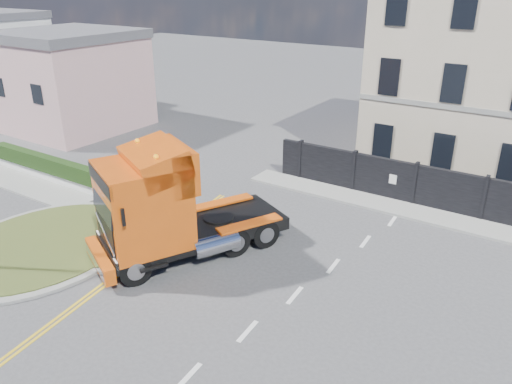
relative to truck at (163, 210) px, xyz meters
The scene contains 10 objects.
ground 3.21m from the truck, 20.51° to the left, with size 120.00×120.00×0.00m, color #424244.
traffic_island 5.43m from the truck, 155.47° to the right, with size 6.80×6.80×0.17m.
hedge_wall 10.96m from the truck, 167.35° to the left, with size 8.00×0.55×1.35m.
pavement_side 10.88m from the truck, behind, with size 8.50×1.80×0.10m, color gray.
seaside_bldg_pink 20.24m from the truck, 150.72° to the left, with size 8.00×8.00×6.00m, color #C59A9C.
seaside_bldg_cream 28.26m from the truck, 155.12° to the left, with size 9.00×8.00×5.00m, color beige.
hoarding_fence 13.35m from the truck, 47.94° to the left, with size 18.80×0.25×2.00m.
georgian_building 19.67m from the truck, 64.29° to the left, with size 12.30×10.30×12.80m.
pavement_far 12.43m from the truck, 47.04° to the left, with size 20.00×1.60×0.12m, color gray.
truck is the anchor object (origin of this frame).
Camera 1 is at (9.54, -12.80, 9.84)m, focal length 35.00 mm.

